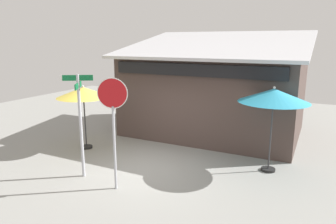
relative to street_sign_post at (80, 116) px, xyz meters
The scene contains 6 objects.
ground_plane 2.75m from the street_sign_post, 47.50° to the left, with size 28.00×28.00×0.10m, color gray.
cafe_building 6.67m from the street_sign_post, 72.57° to the left, with size 7.58×5.71×4.46m.
street_sign_post is the anchor object (origin of this frame).
stop_sign 1.41m from the street_sign_post, ahead, with size 0.76×0.32×3.08m.
patio_umbrella_mustard_left 2.60m from the street_sign_post, 129.08° to the left, with size 1.94×1.94×2.41m.
patio_umbrella_teal_center 5.74m from the street_sign_post, 30.43° to the left, with size 2.10×2.10×2.68m.
Camera 1 is at (4.83, -8.10, 3.98)m, focal length 33.13 mm.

